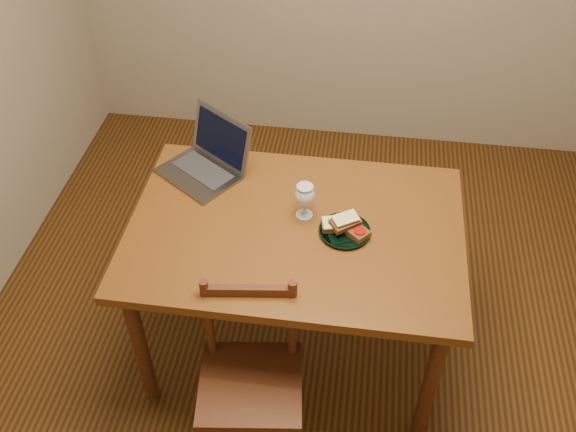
# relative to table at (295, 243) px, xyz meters

# --- Properties ---
(floor) EXTENTS (3.20, 3.20, 0.02)m
(floor) POSITION_rel_table_xyz_m (0.10, 0.08, -0.66)
(floor) COLOR black
(floor) RESTS_ON ground
(table) EXTENTS (1.30, 0.90, 0.74)m
(table) POSITION_rel_table_xyz_m (0.00, 0.00, 0.00)
(table) COLOR #4F250D
(table) RESTS_ON floor
(chair) EXTENTS (0.42, 0.41, 0.41)m
(chair) POSITION_rel_table_xyz_m (-0.10, -0.48, -0.21)
(chair) COLOR #35190B
(chair) RESTS_ON floor
(plate) EXTENTS (0.20, 0.20, 0.02)m
(plate) POSITION_rel_table_xyz_m (0.19, -0.01, 0.09)
(plate) COLOR black
(plate) RESTS_ON table
(sandwich_cheese) EXTENTS (0.12, 0.09, 0.03)m
(sandwich_cheese) POSITION_rel_table_xyz_m (0.16, 0.00, 0.12)
(sandwich_cheese) COLOR #381E0C
(sandwich_cheese) RESTS_ON plate
(sandwich_tomato) EXTENTS (0.13, 0.12, 0.03)m
(sandwich_tomato) POSITION_rel_table_xyz_m (0.23, -0.02, 0.12)
(sandwich_tomato) COLOR #381E0C
(sandwich_tomato) RESTS_ON plate
(sandwich_top) EXTENTS (0.13, 0.12, 0.03)m
(sandwich_top) POSITION_rel_table_xyz_m (0.19, -0.00, 0.14)
(sandwich_top) COLOR #381E0C
(sandwich_top) RESTS_ON plate
(milk_glass) EXTENTS (0.08, 0.08, 0.15)m
(milk_glass) POSITION_rel_table_xyz_m (0.03, 0.07, 0.16)
(milk_glass) COLOR white
(milk_glass) RESTS_ON table
(laptop) EXTENTS (0.43, 0.42, 0.23)m
(laptop) POSITION_rel_table_xyz_m (-0.41, 0.31, 0.15)
(laptop) COLOR slate
(laptop) RESTS_ON table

